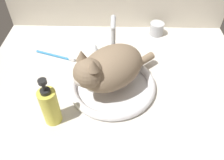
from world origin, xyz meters
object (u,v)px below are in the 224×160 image
at_px(cat, 108,69).
at_px(metal_jar, 157,29).
at_px(toothbrush, 56,56).
at_px(faucet, 113,42).
at_px(sink_basin, 112,85).
at_px(soap_pump_bottle, 50,106).

height_order(cat, metal_jar, cat).
height_order(metal_jar, toothbrush, metal_jar).
bearing_deg(metal_jar, cat, -120.38).
xyz_separation_m(metal_jar, toothbrush, (-0.46, -0.19, -0.02)).
relative_size(faucet, cat, 0.61).
height_order(cat, toothbrush, cat).
bearing_deg(sink_basin, toothbrush, 144.69).
relative_size(faucet, toothbrush, 1.07).
bearing_deg(faucet, metal_jar, 40.39).
distance_m(metal_jar, toothbrush, 0.50).
xyz_separation_m(sink_basin, cat, (-0.01, -0.01, 0.09)).
xyz_separation_m(sink_basin, toothbrush, (-0.25, 0.18, -0.01)).
height_order(sink_basin, soap_pump_bottle, soap_pump_bottle).
bearing_deg(metal_jar, faucet, -139.61).
xyz_separation_m(soap_pump_bottle, toothbrush, (-0.06, 0.33, -0.07)).
relative_size(metal_jar, toothbrush, 0.37).
height_order(sink_basin, metal_jar, metal_jar).
distance_m(faucet, soap_pump_bottle, 0.40).
xyz_separation_m(soap_pump_bottle, metal_jar, (0.40, 0.52, -0.04)).
distance_m(sink_basin, faucet, 0.20).
bearing_deg(soap_pump_bottle, toothbrush, 99.87).
bearing_deg(metal_jar, sink_basin, -119.60).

